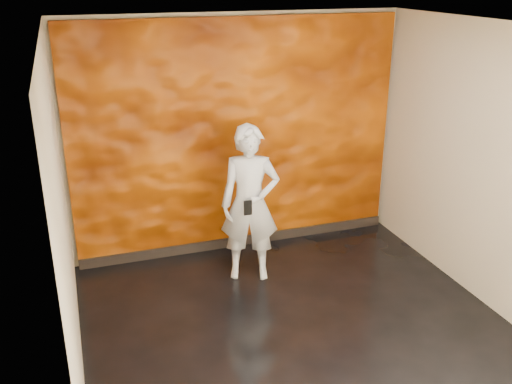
{
  "coord_description": "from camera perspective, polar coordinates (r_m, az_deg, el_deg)",
  "views": [
    {
      "loc": [
        -1.88,
        -4.22,
        3.23
      ],
      "look_at": [
        -0.2,
        0.73,
        1.18
      ],
      "focal_mm": 40.0,
      "sensor_mm": 36.0,
      "label": 1
    }
  ],
  "objects": [
    {
      "name": "room",
      "position": [
        4.97,
        4.88,
        -0.29
      ],
      "size": [
        4.02,
        4.02,
        2.81
      ],
      "color": "black",
      "rests_on": "ground"
    },
    {
      "name": "feature_wall",
      "position": [
        6.72,
        -1.77,
        5.41
      ],
      "size": [
        3.9,
        0.06,
        2.75
      ],
      "primitive_type": "cube",
      "color": "#C85904",
      "rests_on": "ground"
    },
    {
      "name": "baseboard",
      "position": [
        7.16,
        -1.55,
        -4.88
      ],
      "size": [
        3.9,
        0.04,
        0.12
      ],
      "primitive_type": "cube",
      "color": "black",
      "rests_on": "ground"
    },
    {
      "name": "man",
      "position": [
        6.14,
        -0.61,
        -1.19
      ],
      "size": [
        0.73,
        0.59,
        1.74
      ],
      "primitive_type": "imported",
      "rotation": [
        0.0,
        0.0,
        -0.32
      ],
      "color": "#9398A0",
      "rests_on": "ground"
    },
    {
      "name": "phone",
      "position": [
        5.87,
        -0.82,
        -1.59
      ],
      "size": [
        0.09,
        0.02,
        0.16
      ],
      "primitive_type": "cube",
      "rotation": [
        0.0,
        0.0,
        -0.01
      ],
      "color": "black",
      "rests_on": "man"
    }
  ]
}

